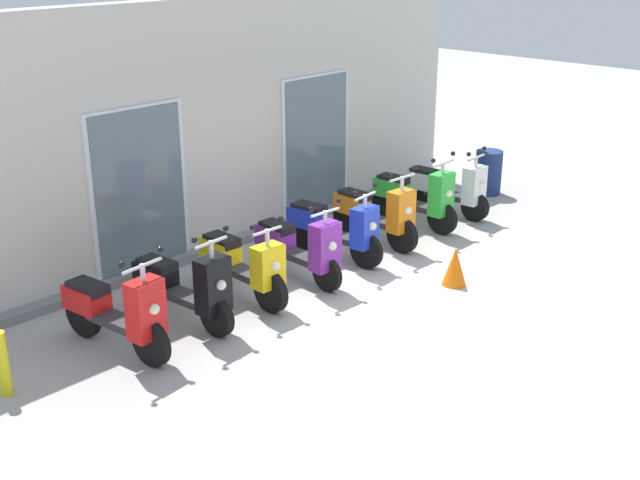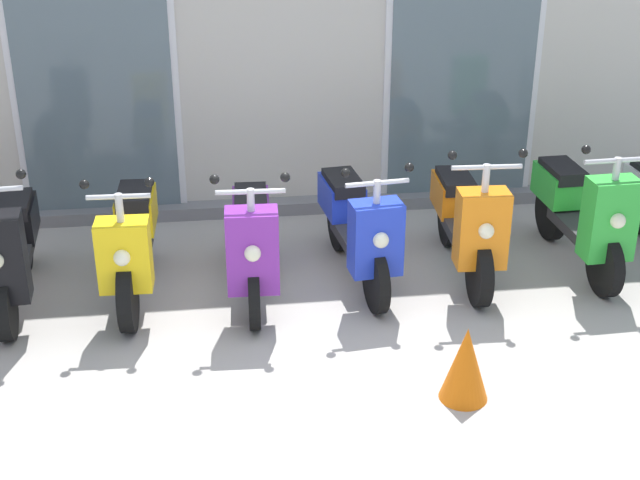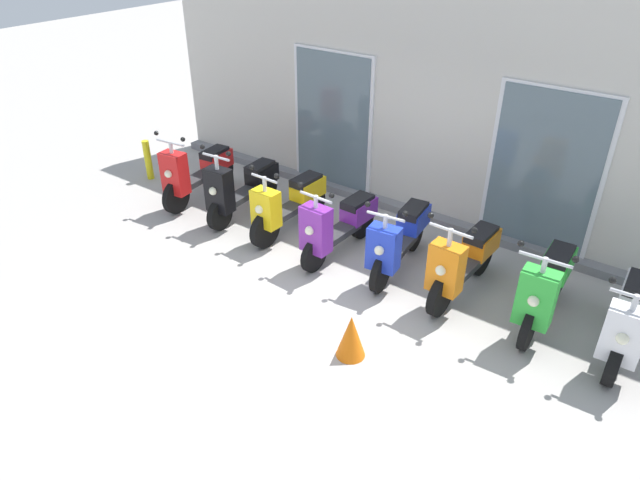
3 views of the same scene
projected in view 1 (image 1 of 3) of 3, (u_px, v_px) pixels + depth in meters
The scene contains 13 objects.
ground_plane at pixel (381, 293), 10.54m from camera, with size 40.00×40.00×0.00m, color #A8A39E.
storefront_facade at pixel (227, 127), 11.80m from camera, with size 9.93×0.50×3.55m.
scooter_red at pixel (116, 311), 8.91m from camera, with size 0.59×1.67×1.28m.
scooter_black at pixel (184, 286), 9.58m from camera, with size 0.54×1.62×1.28m.
scooter_yellow at pixel (243, 265), 10.21m from camera, with size 0.52×1.59×1.18m.
scooter_purple at pixel (300, 246), 10.78m from camera, with size 0.56×1.57×1.20m.
scooter_blue at pixel (334, 227), 11.46m from camera, with size 0.56×1.64×1.17m.
scooter_orange at pixel (376, 213), 12.07m from camera, with size 0.60×1.63×1.25m.
scooter_green at pixel (416, 196), 12.73m from camera, with size 0.60×1.59×1.25m.
scooter_white at pixel (447, 188), 13.34m from camera, with size 0.54×1.58×1.18m.
traffic_cone at pixel (455, 266), 10.70m from camera, with size 0.32×0.32×0.52m, color orange.
curb_bollard at pixel (3, 364), 8.11m from camera, with size 0.12×0.12×0.70m, color yellow.
trash_bin at pixel (488, 172), 14.42m from camera, with size 0.47×0.47×0.77m, color navy.
Camera 1 is at (-7.55, -6.01, 4.37)m, focal length 45.88 mm.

